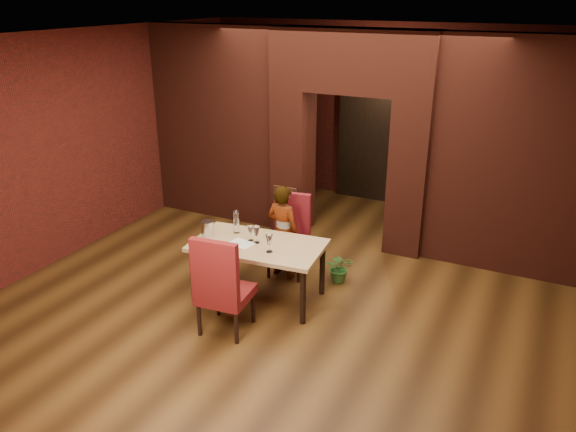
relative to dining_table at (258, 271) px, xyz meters
name	(u,v)px	position (x,y,z in m)	size (l,w,h in m)	color
floor	(291,293)	(0.34, 0.27, -0.38)	(8.00, 8.00, 0.00)	#492E12
ceiling	(292,38)	(0.34, 0.27, 2.82)	(7.00, 8.00, 0.04)	silver
wall_back	(389,115)	(0.34, 4.27, 1.22)	(7.00, 0.04, 3.20)	maroon
wall_front	(4,359)	(0.34, -3.73, 1.22)	(7.00, 0.04, 3.20)	maroon
wall_left	(76,144)	(-3.16, 0.27, 1.22)	(0.04, 8.00, 3.20)	maroon
pillar_left	(293,161)	(-0.61, 2.27, 0.77)	(0.55, 0.55, 2.30)	maroon
pillar_right	(410,177)	(1.29, 2.27, 0.77)	(0.55, 0.55, 2.30)	maroon
lintel	(354,61)	(0.34, 2.27, 2.37)	(2.45, 0.55, 0.90)	maroon
wing_wall_left	(217,124)	(-2.03, 2.27, 1.22)	(2.27, 0.35, 3.20)	maroon
wing_wall_right	(518,160)	(2.70, 2.27, 1.22)	(2.27, 0.35, 3.20)	maroon
vent_panel	(285,202)	(-0.61, 1.97, 0.17)	(0.40, 0.03, 0.50)	brown
rear_door	(365,143)	(-0.06, 4.21, 0.67)	(0.90, 0.08, 2.10)	black
rear_door_frame	(365,144)	(-0.06, 4.17, 0.67)	(1.02, 0.04, 2.22)	black
dining_table	(258,271)	(0.00, 0.00, 0.00)	(1.62, 0.91, 0.76)	tan
chair_far	(288,236)	(0.04, 0.77, 0.18)	(0.51, 0.51, 1.12)	maroon
chair_near	(225,282)	(0.02, -0.80, 0.23)	(0.55, 0.55, 1.22)	maroon
person_seated	(283,232)	(0.00, 0.69, 0.27)	(0.48, 0.31, 1.31)	silver
wine_glass_a	(251,233)	(-0.12, 0.04, 0.48)	(0.08, 0.08, 0.19)	white
wine_glass_b	(256,235)	(-0.02, 0.01, 0.49)	(0.09, 0.09, 0.22)	white
wine_glass_c	(269,243)	(0.24, -0.15, 0.50)	(0.09, 0.09, 0.23)	white
tasting_sheet	(241,244)	(-0.18, -0.10, 0.38)	(0.30, 0.22, 0.00)	silver
wine_bucket	(208,228)	(-0.69, -0.07, 0.48)	(0.16, 0.16, 0.20)	silver
water_bottle	(236,221)	(-0.41, 0.17, 0.54)	(0.07, 0.07, 0.31)	white
potted_plant	(340,268)	(0.78, 0.86, -0.18)	(0.37, 0.32, 0.41)	#306B28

